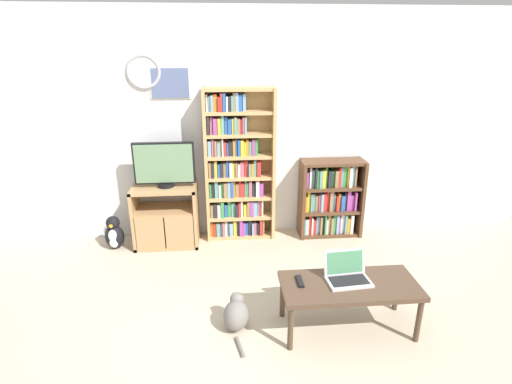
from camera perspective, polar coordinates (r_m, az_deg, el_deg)
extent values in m
plane|color=#BCAD93|center=(3.24, 0.15, -22.60)|extent=(18.00, 18.00, 0.00)
cube|color=silver|center=(4.65, -2.34, 9.15)|extent=(7.16, 0.06, 2.60)
torus|color=#B2B2B7|center=(4.59, -15.77, 16.21)|extent=(0.37, 0.04, 0.37)
cylinder|color=white|center=(4.59, -15.77, 16.21)|extent=(0.30, 0.02, 0.30)
cube|color=silver|center=(4.57, -12.15, 14.97)|extent=(0.44, 0.01, 0.34)
cube|color=slate|center=(4.56, -12.16, 14.96)|extent=(0.40, 0.02, 0.31)
cube|color=tan|center=(4.78, -16.78, -3.33)|extent=(0.04, 0.44, 0.71)
cube|color=tan|center=(4.68, -8.54, -3.13)|extent=(0.04, 0.44, 0.71)
cube|color=tan|center=(4.60, -13.02, 0.61)|extent=(0.72, 0.44, 0.04)
cube|color=tan|center=(4.86, -12.39, -6.88)|extent=(0.72, 0.44, 0.04)
cube|color=tan|center=(4.69, -12.76, -2.45)|extent=(0.65, 0.40, 0.04)
cube|color=tan|center=(4.61, -14.90, -5.74)|extent=(0.31, 0.02, 0.39)
cube|color=tan|center=(4.56, -10.86, -5.67)|extent=(0.31, 0.02, 0.39)
cylinder|color=black|center=(4.57, -12.74, 1.01)|extent=(0.18, 0.18, 0.04)
cube|color=black|center=(4.49, -12.99, 4.05)|extent=(0.66, 0.05, 0.47)
cube|color=slate|center=(4.47, -13.04, 3.95)|extent=(0.63, 0.01, 0.43)
cube|color=tan|center=(4.58, -7.08, 3.49)|extent=(0.04, 0.25, 1.77)
cube|color=tan|center=(4.62, 2.44, 3.76)|extent=(0.04, 0.25, 1.77)
cube|color=tan|center=(4.70, -2.37, 4.04)|extent=(0.80, 0.02, 1.77)
cube|color=tan|center=(4.91, -2.16, -6.10)|extent=(0.73, 0.21, 0.04)
cube|color=tan|center=(4.80, -2.19, -3.46)|extent=(0.73, 0.21, 0.04)
cube|color=tan|center=(4.71, -2.24, -0.70)|extent=(0.73, 0.21, 0.04)
cube|color=tan|center=(4.62, -2.28, 2.17)|extent=(0.73, 0.21, 0.04)
cube|color=tan|center=(4.55, -2.32, 5.13)|extent=(0.73, 0.21, 0.04)
cube|color=tan|center=(4.49, -2.37, 8.18)|extent=(0.73, 0.21, 0.04)
cube|color=tan|center=(4.45, -2.41, 11.31)|extent=(0.73, 0.21, 0.04)
cube|color=tan|center=(4.41, -2.46, 14.49)|extent=(0.73, 0.21, 0.04)
cube|color=orange|center=(4.87, -6.27, -5.05)|extent=(0.02, 0.15, 0.17)
cube|color=red|center=(4.87, -5.91, -5.10)|extent=(0.04, 0.17, 0.17)
cube|color=#5B9389|center=(4.87, -5.40, -5.08)|extent=(0.04, 0.18, 0.17)
cube|color=#759EB7|center=(4.88, -4.98, -5.12)|extent=(0.02, 0.15, 0.15)
cube|color=#B75B70|center=(4.86, -4.65, -5.04)|extent=(0.03, 0.19, 0.18)
cube|color=white|center=(4.87, -4.30, -4.92)|extent=(0.03, 0.15, 0.19)
cube|color=#759EB7|center=(4.87, -4.01, -4.97)|extent=(0.02, 0.15, 0.17)
cube|color=#759EB7|center=(4.87, -3.57, -5.06)|extent=(0.04, 0.18, 0.16)
cube|color=gold|center=(4.87, -3.05, -4.88)|extent=(0.04, 0.17, 0.19)
cube|color=#232328|center=(4.87, -2.62, -4.86)|extent=(0.03, 0.16, 0.19)
cube|color=#9E4293|center=(4.86, -2.18, -4.81)|extent=(0.04, 0.19, 0.20)
cube|color=#9E4293|center=(4.87, -1.77, -4.99)|extent=(0.03, 0.18, 0.16)
cube|color=#2856A8|center=(4.88, -1.39, -4.95)|extent=(0.04, 0.15, 0.16)
cube|color=#232328|center=(4.88, -0.92, -4.81)|extent=(0.04, 0.16, 0.19)
cube|color=#759EB7|center=(4.88, -0.50, -5.02)|extent=(0.03, 0.19, 0.15)
cube|color=#B75B70|center=(4.89, -0.14, -4.92)|extent=(0.03, 0.15, 0.16)
cube|color=#232328|center=(4.89, 0.24, -4.95)|extent=(0.02, 0.17, 0.16)
cube|color=red|center=(4.88, 0.63, -4.72)|extent=(0.03, 0.19, 0.20)
cube|color=#93704C|center=(4.89, 0.99, -4.70)|extent=(0.02, 0.16, 0.19)
cube|color=#93704C|center=(4.77, -6.33, -2.46)|extent=(0.03, 0.17, 0.16)
cube|color=#232328|center=(4.77, -5.83, -2.39)|extent=(0.04, 0.18, 0.17)
cube|color=white|center=(4.77, -5.29, -2.45)|extent=(0.04, 0.18, 0.16)
cube|color=#388947|center=(4.76, -4.82, -2.22)|extent=(0.04, 0.19, 0.20)
cube|color=#2856A8|center=(4.77, -4.32, -2.41)|extent=(0.03, 0.15, 0.15)
cube|color=#388947|center=(4.77, -3.86, -2.15)|extent=(0.04, 0.15, 0.20)
cube|color=#5B9389|center=(4.77, -3.42, -2.28)|extent=(0.02, 0.16, 0.17)
cube|color=#5B9389|center=(4.77, -3.14, -2.27)|extent=(0.02, 0.15, 0.17)
cube|color=#232328|center=(4.77, -2.79, -2.38)|extent=(0.03, 0.18, 0.16)
cube|color=red|center=(4.77, -2.37, -2.25)|extent=(0.03, 0.17, 0.18)
cube|color=white|center=(4.77, -2.02, -2.15)|extent=(0.02, 0.17, 0.19)
cube|color=gold|center=(4.78, -1.63, -2.36)|extent=(0.04, 0.17, 0.15)
cube|color=#93704C|center=(4.77, -1.16, -2.16)|extent=(0.03, 0.18, 0.19)
cube|color=#9E4293|center=(4.77, -0.69, -2.16)|extent=(0.04, 0.18, 0.19)
cube|color=#759EB7|center=(4.78, -0.18, -2.15)|extent=(0.04, 0.17, 0.18)
cube|color=#759EB7|center=(4.79, 0.25, -2.08)|extent=(0.02, 0.15, 0.19)
cube|color=red|center=(4.78, 0.52, -2.04)|extent=(0.03, 0.16, 0.19)
cube|color=white|center=(4.78, 0.82, -2.01)|extent=(0.02, 0.17, 0.20)
cube|color=#388947|center=(4.67, -6.52, 0.37)|extent=(0.02, 0.18, 0.17)
cube|color=#232328|center=(4.68, -6.17, 0.48)|extent=(0.03, 0.16, 0.18)
cube|color=#5B9389|center=(4.67, -5.68, 0.58)|extent=(0.04, 0.17, 0.20)
cube|color=white|center=(4.68, -5.20, 0.36)|extent=(0.02, 0.16, 0.16)
cube|color=#388947|center=(4.68, -4.86, 0.46)|extent=(0.03, 0.15, 0.17)
cube|color=#93704C|center=(4.67, -4.39, 0.49)|extent=(0.04, 0.19, 0.18)
cube|color=#759EB7|center=(4.67, -3.89, 0.57)|extent=(0.03, 0.18, 0.19)
cube|color=#2856A8|center=(4.67, -3.46, 0.61)|extent=(0.03, 0.19, 0.19)
cube|color=orange|center=(4.68, -3.13, 0.60)|extent=(0.02, 0.16, 0.19)
cube|color=#93704C|center=(4.68, -2.70, 0.49)|extent=(0.04, 0.15, 0.16)
cube|color=red|center=(4.68, -2.32, 0.67)|extent=(0.02, 0.16, 0.19)
cube|color=red|center=(4.69, -1.94, 0.54)|extent=(0.04, 0.16, 0.17)
cube|color=#5B9389|center=(4.68, -1.55, 0.72)|extent=(0.02, 0.16, 0.20)
cube|color=#388947|center=(4.69, -1.26, 0.58)|extent=(0.03, 0.16, 0.17)
cube|color=#B75B70|center=(4.68, -0.86, 0.70)|extent=(0.03, 0.18, 0.19)
cube|color=#232328|center=(4.70, -0.37, 0.58)|extent=(0.04, 0.15, 0.17)
cube|color=white|center=(4.69, 0.16, 0.71)|extent=(0.04, 0.18, 0.19)
cube|color=#9E4293|center=(4.70, 0.71, 0.57)|extent=(0.04, 0.18, 0.16)
cube|color=#93704C|center=(4.59, -6.60, 3.32)|extent=(0.03, 0.19, 0.18)
cube|color=#232328|center=(4.59, -6.19, 3.31)|extent=(0.03, 0.19, 0.17)
cube|color=gold|center=(4.59, -5.78, 3.45)|extent=(0.03, 0.17, 0.19)
cube|color=#2856A8|center=(4.60, -5.35, 3.26)|extent=(0.02, 0.17, 0.16)
cube|color=#232328|center=(4.60, -4.93, 3.35)|extent=(0.04, 0.17, 0.17)
cube|color=#93704C|center=(4.60, -4.51, 3.34)|extent=(0.03, 0.16, 0.16)
cube|color=#2856A8|center=(4.60, -4.10, 3.47)|extent=(0.03, 0.17, 0.18)
cube|color=white|center=(4.59, -3.62, 3.36)|extent=(0.03, 0.19, 0.17)
cube|color=gold|center=(4.60, -3.23, 3.35)|extent=(0.03, 0.17, 0.16)
cube|color=#93704C|center=(4.60, -2.85, 3.36)|extent=(0.03, 0.19, 0.16)
cube|color=white|center=(4.60, -2.48, 3.30)|extent=(0.02, 0.17, 0.15)
cube|color=#B75B70|center=(4.60, -2.05, 3.45)|extent=(0.04, 0.16, 0.17)
cube|color=red|center=(4.61, -1.45, 3.54)|extent=(0.04, 0.15, 0.18)
cube|color=#5B9389|center=(4.61, -0.96, 3.33)|extent=(0.03, 0.19, 0.15)
cube|color=orange|center=(4.61, -0.58, 3.36)|extent=(0.03, 0.17, 0.15)
cube|color=#5B9389|center=(4.61, -0.20, 3.61)|extent=(0.03, 0.16, 0.19)
cube|color=red|center=(4.61, 0.34, 3.50)|extent=(0.04, 0.18, 0.17)
cube|color=#759EB7|center=(4.53, -6.65, 6.33)|extent=(0.04, 0.17, 0.18)
cube|color=#B75B70|center=(4.53, -6.17, 6.44)|extent=(0.03, 0.17, 0.19)
cube|color=#93704C|center=(4.52, -5.79, 6.35)|extent=(0.03, 0.19, 0.18)
cube|color=#759EB7|center=(4.53, -5.37, 6.34)|extent=(0.03, 0.15, 0.17)
cube|color=#93704C|center=(4.53, -5.04, 6.38)|extent=(0.02, 0.15, 0.17)
cube|color=white|center=(4.52, -4.80, 6.50)|extent=(0.02, 0.18, 0.20)
cube|color=red|center=(4.53, -4.46, 6.29)|extent=(0.03, 0.16, 0.16)
cube|color=#2856A8|center=(4.54, -4.09, 6.27)|extent=(0.02, 0.16, 0.15)
cube|color=#232328|center=(4.54, -3.66, 6.39)|extent=(0.04, 0.15, 0.17)
cube|color=orange|center=(4.53, -3.19, 6.43)|extent=(0.03, 0.17, 0.17)
cube|color=#2856A8|center=(4.53, -2.86, 6.52)|extent=(0.02, 0.16, 0.19)
cube|color=#2856A8|center=(4.53, -2.48, 6.47)|extent=(0.03, 0.18, 0.18)
cube|color=gold|center=(4.53, -2.03, 6.45)|extent=(0.04, 0.19, 0.18)
cube|color=gold|center=(4.54, -1.63, 6.36)|extent=(0.02, 0.16, 0.16)
cube|color=orange|center=(4.54, -1.30, 6.51)|extent=(0.03, 0.16, 0.18)
cube|color=#5B9389|center=(4.55, -0.88, 6.43)|extent=(0.03, 0.16, 0.16)
cube|color=#9E4293|center=(4.54, -0.44, 6.53)|extent=(0.03, 0.17, 0.18)
cube|color=#388947|center=(4.55, -0.01, 6.54)|extent=(0.03, 0.15, 0.18)
cube|color=#232328|center=(4.47, -6.85, 9.55)|extent=(0.03, 0.19, 0.20)
cube|color=#B75B70|center=(4.48, -6.41, 9.48)|extent=(0.03, 0.16, 0.19)
cube|color=#9E4293|center=(4.47, -5.87, 9.43)|extent=(0.04, 0.18, 0.18)
cube|color=gold|center=(4.47, -5.30, 9.44)|extent=(0.03, 0.19, 0.18)
cube|color=#5B9389|center=(4.47, -4.81, 9.63)|extent=(0.03, 0.17, 0.20)
cube|color=#2856A8|center=(4.48, -4.30, 9.55)|extent=(0.03, 0.15, 0.18)
cube|color=#2856A8|center=(4.48, -3.78, 9.45)|extent=(0.04, 0.16, 0.17)
cube|color=gold|center=(4.48, -3.37, 9.48)|extent=(0.02, 0.17, 0.17)
cube|color=#5B9389|center=(4.47, -2.98, 9.57)|extent=(0.03, 0.18, 0.19)
cube|color=#93704C|center=(4.48, -2.54, 9.49)|extent=(0.03, 0.17, 0.17)
cube|color=red|center=(4.48, -2.16, 9.45)|extent=(0.02, 0.16, 0.16)
cube|color=#B75B70|center=(4.48, -1.89, 9.58)|extent=(0.02, 0.18, 0.18)
cube|color=#759EB7|center=(4.48, -1.55, 9.58)|extent=(0.02, 0.18, 0.18)
cube|color=white|center=(4.44, -7.05, 12.58)|extent=(0.02, 0.15, 0.18)
cube|color=#759EB7|center=(4.44, -6.68, 12.47)|extent=(0.03, 0.15, 0.16)
cube|color=#759EB7|center=(4.43, -6.32, 12.55)|extent=(0.03, 0.18, 0.17)
cube|color=orange|center=(4.44, -5.86, 12.63)|extent=(0.04, 0.15, 0.18)
cube|color=red|center=(4.43, -5.36, 12.48)|extent=(0.02, 0.19, 0.16)
cube|color=red|center=(4.43, -5.01, 12.72)|extent=(0.02, 0.19, 0.19)
cube|color=#2856A8|center=(4.43, -4.60, 12.74)|extent=(0.03, 0.19, 0.20)
cube|color=white|center=(4.43, -4.20, 12.52)|extent=(0.02, 0.18, 0.16)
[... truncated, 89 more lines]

